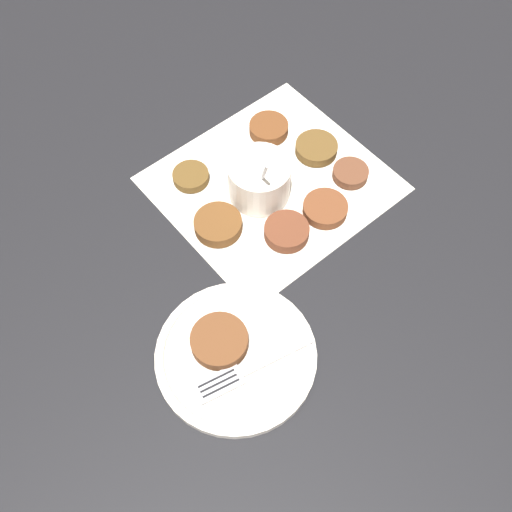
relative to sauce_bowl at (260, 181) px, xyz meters
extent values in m
plane|color=black|center=(0.03, 0.03, -0.03)|extent=(4.00, 4.00, 0.00)
cube|color=silver|center=(0.03, 0.00, -0.03)|extent=(0.35, 0.33, 0.00)
cylinder|color=silver|center=(0.00, 0.00, 0.00)|extent=(0.09, 0.09, 0.06)
cylinder|color=gold|center=(0.00, 0.00, -0.01)|extent=(0.08, 0.08, 0.03)
cone|color=silver|center=(0.04, 0.00, 0.02)|extent=(0.02, 0.02, 0.02)
cylinder|color=silver|center=(-0.01, -0.02, 0.04)|extent=(0.04, 0.05, 0.11)
cylinder|color=brown|center=(0.10, 0.08, -0.02)|extent=(0.06, 0.06, 0.02)
cylinder|color=brown|center=(0.12, -0.01, -0.02)|extent=(0.07, 0.07, 0.02)
cylinder|color=brown|center=(0.04, -0.10, -0.02)|extent=(0.07, 0.07, 0.02)
cylinder|color=brown|center=(-0.09, 0.00, -0.02)|extent=(0.07, 0.07, 0.02)
cylinder|color=brown|center=(-0.03, -0.08, -0.02)|extent=(0.07, 0.07, 0.02)
cylinder|color=brown|center=(-0.06, 0.09, -0.02)|extent=(0.06, 0.06, 0.01)
cylinder|color=brown|center=(0.12, -0.08, -0.02)|extent=(0.06, 0.06, 0.01)
cylinder|color=silver|center=(-0.21, -0.17, -0.03)|extent=(0.21, 0.21, 0.01)
torus|color=silver|center=(-0.21, -0.17, -0.02)|extent=(0.20, 0.20, 0.01)
cylinder|color=brown|center=(-0.22, -0.14, -0.01)|extent=(0.08, 0.08, 0.02)
cube|color=silver|center=(-0.18, -0.21, -0.01)|extent=(0.10, 0.04, 0.00)
cube|color=silver|center=(-0.26, -0.18, -0.01)|extent=(0.07, 0.05, 0.00)
cube|color=black|center=(-0.25, -0.18, -0.01)|extent=(0.05, 0.02, 0.00)
cube|color=black|center=(-0.26, -0.18, -0.01)|extent=(0.05, 0.02, 0.00)
cube|color=black|center=(-0.26, -0.19, -0.01)|extent=(0.05, 0.02, 0.00)
camera|label=1|loc=(-0.40, -0.39, 0.72)|focal=42.00mm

